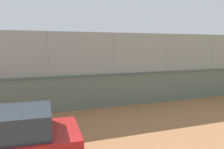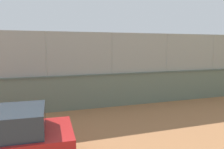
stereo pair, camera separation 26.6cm
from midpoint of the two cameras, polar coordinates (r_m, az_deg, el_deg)
ground_plane at (r=20.84m, az=-0.39°, el=-1.03°), size 260.00×260.00×0.00m
perimeter_wall at (r=11.75m, az=8.07°, el=-3.53°), size 22.74×0.73×1.69m
fence_panel_on_wall at (r=11.54m, az=8.24°, el=5.62°), size 22.35×0.47×2.07m
player_near_wall_returning at (r=18.45m, az=-17.08°, el=0.71°), size 1.21×0.77×1.71m
player_crossing_court at (r=19.27m, az=17.75°, el=0.48°), size 0.72×1.01×1.46m
player_baseline_waiting at (r=15.93m, az=-10.09°, el=-0.59°), size 0.89×1.01×1.50m
sports_ball at (r=18.03m, az=-13.44°, el=-2.35°), size 0.14×0.14×0.14m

